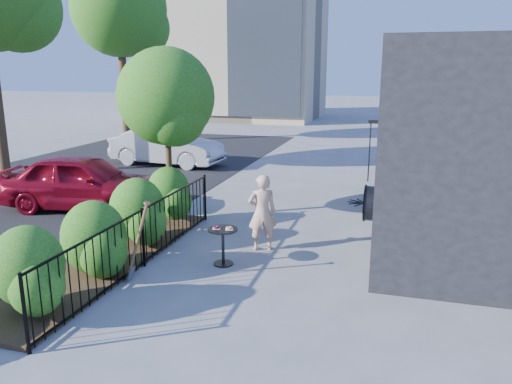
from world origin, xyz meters
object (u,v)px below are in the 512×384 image
(car_red, at_px, (84,182))
(car_silver, at_px, (167,146))
(shovel, at_px, (137,246))
(cafe_table, at_px, (223,240))
(street_tree_far, at_px, (120,15))
(patio_tree, at_px, (168,103))
(woman, at_px, (262,213))

(car_red, bearing_deg, car_silver, -2.61)
(shovel, relative_size, car_silver, 0.34)
(car_red, height_order, car_silver, car_red)
(cafe_table, relative_size, car_red, 0.18)
(street_tree_far, bearing_deg, car_red, -64.91)
(cafe_table, bearing_deg, patio_tree, 132.56)
(cafe_table, distance_m, car_red, 5.34)
(car_red, xyz_separation_m, car_silver, (-0.63, 6.07, -0.01))
(car_silver, bearing_deg, woman, -138.20)
(shovel, bearing_deg, patio_tree, 106.00)
(patio_tree, distance_m, cafe_table, 3.84)
(car_silver, bearing_deg, cafe_table, -143.60)
(street_tree_far, relative_size, woman, 5.42)
(cafe_table, height_order, shovel, shovel)
(shovel, bearing_deg, woman, 52.79)
(patio_tree, relative_size, woman, 2.58)
(woman, xyz_separation_m, car_red, (-5.16, 1.61, -0.06))
(street_tree_far, bearing_deg, shovel, -59.29)
(patio_tree, xyz_separation_m, car_red, (-2.59, 0.29, -2.06))
(patio_tree, xyz_separation_m, shovel, (0.98, -3.41, -2.12))
(car_red, bearing_deg, shovel, -144.59)
(patio_tree, bearing_deg, car_red, 173.68)
(street_tree_far, bearing_deg, woman, -50.65)
(shovel, distance_m, car_red, 5.14)
(patio_tree, height_order, car_silver, patio_tree)
(street_tree_far, height_order, woman, street_tree_far)
(patio_tree, distance_m, car_silver, 7.42)
(patio_tree, height_order, street_tree_far, street_tree_far)
(street_tree_far, xyz_separation_m, car_silver, (4.48, -4.85, -5.22))
(patio_tree, relative_size, shovel, 2.70)
(shovel, relative_size, car_red, 0.35)
(street_tree_far, distance_m, woman, 16.99)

